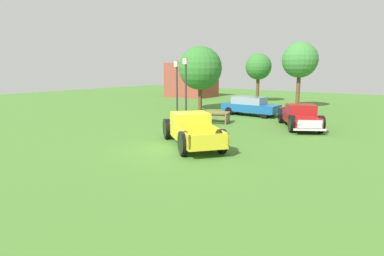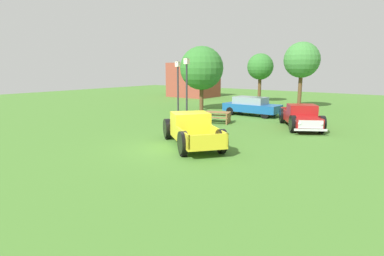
{
  "view_description": "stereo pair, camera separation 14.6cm",
  "coord_description": "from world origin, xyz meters",
  "px_view_note": "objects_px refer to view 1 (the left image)",
  "views": [
    {
      "loc": [
        9.52,
        -11.64,
        3.87
      ],
      "look_at": [
        0.14,
        0.87,
        0.9
      ],
      "focal_mm": 30.11,
      "sensor_mm": 36.0,
      "label": 1
    },
    {
      "loc": [
        9.64,
        -11.55,
        3.87
      ],
      "look_at": [
        0.14,
        0.87,
        0.9
      ],
      "focal_mm": 30.11,
      "sensor_mm": 36.0,
      "label": 2
    }
  ],
  "objects_px": {
    "lamp_post_far": "(186,91)",
    "pickup_truck_behind_left": "(301,117)",
    "oak_tree_center": "(200,68)",
    "picnic_table": "(216,116)",
    "lamp_post_near": "(177,90)",
    "oak_tree_west": "(300,60)",
    "sedan_distant_a": "(250,106)",
    "oak_tree_east": "(258,67)",
    "pickup_truck_foreground": "(190,129)"
  },
  "relations": [
    {
      "from": "lamp_post_far",
      "to": "pickup_truck_behind_left",
      "type": "bearing_deg",
      "value": 29.12
    },
    {
      "from": "sedan_distant_a",
      "to": "lamp_post_far",
      "type": "relative_size",
      "value": 1.0
    },
    {
      "from": "pickup_truck_foreground",
      "to": "lamp_post_far",
      "type": "height_order",
      "value": "lamp_post_far"
    },
    {
      "from": "pickup_truck_behind_left",
      "to": "oak_tree_center",
      "type": "bearing_deg",
      "value": 161.27
    },
    {
      "from": "pickup_truck_behind_left",
      "to": "pickup_truck_foreground",
      "type": "bearing_deg",
      "value": -112.37
    },
    {
      "from": "pickup_truck_foreground",
      "to": "oak_tree_center",
      "type": "relative_size",
      "value": 0.94
    },
    {
      "from": "sedan_distant_a",
      "to": "lamp_post_far",
      "type": "height_order",
      "value": "lamp_post_far"
    },
    {
      "from": "lamp_post_near",
      "to": "oak_tree_center",
      "type": "height_order",
      "value": "oak_tree_center"
    },
    {
      "from": "pickup_truck_behind_left",
      "to": "oak_tree_west",
      "type": "distance_m",
      "value": 11.51
    },
    {
      "from": "oak_tree_east",
      "to": "oak_tree_west",
      "type": "height_order",
      "value": "oak_tree_west"
    },
    {
      "from": "pickup_truck_behind_left",
      "to": "lamp_post_near",
      "type": "height_order",
      "value": "lamp_post_near"
    },
    {
      "from": "picnic_table",
      "to": "oak_tree_east",
      "type": "bearing_deg",
      "value": 104.51
    },
    {
      "from": "pickup_truck_behind_left",
      "to": "oak_tree_center",
      "type": "relative_size",
      "value": 0.91
    },
    {
      "from": "sedan_distant_a",
      "to": "oak_tree_west",
      "type": "bearing_deg",
      "value": 78.22
    },
    {
      "from": "pickup_truck_foreground",
      "to": "picnic_table",
      "type": "distance_m",
      "value": 6.66
    },
    {
      "from": "sedan_distant_a",
      "to": "lamp_post_near",
      "type": "xyz_separation_m",
      "value": [
        -3.0,
        -5.66,
        1.47
      ]
    },
    {
      "from": "oak_tree_east",
      "to": "lamp_post_far",
      "type": "bearing_deg",
      "value": -80.53
    },
    {
      "from": "pickup_truck_behind_left",
      "to": "oak_tree_west",
      "type": "relative_size",
      "value": 0.84
    },
    {
      "from": "lamp_post_near",
      "to": "picnic_table",
      "type": "distance_m",
      "value": 3.39
    },
    {
      "from": "picnic_table",
      "to": "oak_tree_west",
      "type": "relative_size",
      "value": 0.36
    },
    {
      "from": "pickup_truck_behind_left",
      "to": "oak_tree_center",
      "type": "distance_m",
      "value": 11.34
    },
    {
      "from": "pickup_truck_foreground",
      "to": "oak_tree_east",
      "type": "relative_size",
      "value": 1.01
    },
    {
      "from": "picnic_table",
      "to": "pickup_truck_foreground",
      "type": "bearing_deg",
      "value": -68.94
    },
    {
      "from": "picnic_table",
      "to": "oak_tree_west",
      "type": "height_order",
      "value": "oak_tree_west"
    },
    {
      "from": "lamp_post_near",
      "to": "oak_tree_center",
      "type": "relative_size",
      "value": 0.76
    },
    {
      "from": "oak_tree_east",
      "to": "oak_tree_center",
      "type": "distance_m",
      "value": 9.59
    },
    {
      "from": "picnic_table",
      "to": "oak_tree_east",
      "type": "distance_m",
      "value": 15.22
    },
    {
      "from": "lamp_post_near",
      "to": "lamp_post_far",
      "type": "distance_m",
      "value": 2.11
    },
    {
      "from": "oak_tree_west",
      "to": "oak_tree_center",
      "type": "relative_size",
      "value": 1.08
    },
    {
      "from": "pickup_truck_foreground",
      "to": "lamp_post_far",
      "type": "distance_m",
      "value": 5.41
    },
    {
      "from": "pickup_truck_foreground",
      "to": "oak_tree_center",
      "type": "height_order",
      "value": "oak_tree_center"
    },
    {
      "from": "pickup_truck_foreground",
      "to": "sedan_distant_a",
      "type": "xyz_separation_m",
      "value": [
        -2.07,
        10.81,
        0.01
      ]
    },
    {
      "from": "pickup_truck_behind_left",
      "to": "oak_tree_center",
      "type": "height_order",
      "value": "oak_tree_center"
    },
    {
      "from": "oak_tree_west",
      "to": "pickup_truck_behind_left",
      "type": "bearing_deg",
      "value": -69.97
    },
    {
      "from": "sedan_distant_a",
      "to": "pickup_truck_foreground",
      "type": "bearing_deg",
      "value": -79.15
    },
    {
      "from": "pickup_truck_foreground",
      "to": "lamp_post_near",
      "type": "xyz_separation_m",
      "value": [
        -5.08,
        5.15,
        1.49
      ]
    },
    {
      "from": "pickup_truck_foreground",
      "to": "pickup_truck_behind_left",
      "type": "distance_m",
      "value": 8.17
    },
    {
      "from": "pickup_truck_foreground",
      "to": "lamp_post_near",
      "type": "bearing_deg",
      "value": 134.59
    },
    {
      "from": "oak_tree_east",
      "to": "oak_tree_west",
      "type": "bearing_deg",
      "value": -27.05
    },
    {
      "from": "pickup_truck_foreground",
      "to": "lamp_post_near",
      "type": "distance_m",
      "value": 7.38
    },
    {
      "from": "pickup_truck_behind_left",
      "to": "picnic_table",
      "type": "xyz_separation_m",
      "value": [
        -5.5,
        -1.34,
        -0.24
      ]
    },
    {
      "from": "lamp_post_near",
      "to": "picnic_table",
      "type": "bearing_deg",
      "value": 21.64
    },
    {
      "from": "sedan_distant_a",
      "to": "lamp_post_far",
      "type": "bearing_deg",
      "value": -100.46
    },
    {
      "from": "pickup_truck_behind_left",
      "to": "oak_tree_east",
      "type": "xyz_separation_m",
      "value": [
        -9.22,
        13.03,
        3.14
      ]
    },
    {
      "from": "pickup_truck_behind_left",
      "to": "sedan_distant_a",
      "type": "height_order",
      "value": "pickup_truck_behind_left"
    },
    {
      "from": "oak_tree_west",
      "to": "lamp_post_far",
      "type": "bearing_deg",
      "value": -101.13
    },
    {
      "from": "pickup_truck_foreground",
      "to": "lamp_post_near",
      "type": "height_order",
      "value": "lamp_post_near"
    },
    {
      "from": "sedan_distant_a",
      "to": "lamp_post_near",
      "type": "bearing_deg",
      "value": -117.95
    },
    {
      "from": "pickup_truck_behind_left",
      "to": "lamp_post_near",
      "type": "relative_size",
      "value": 1.2
    },
    {
      "from": "pickup_truck_foreground",
      "to": "pickup_truck_behind_left",
      "type": "xyz_separation_m",
      "value": [
        3.11,
        7.55,
        -0.04
      ]
    }
  ]
}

